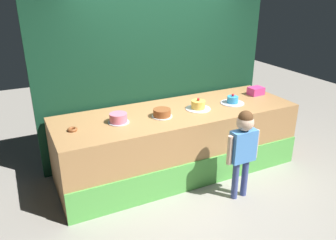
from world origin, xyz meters
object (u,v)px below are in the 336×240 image
Objects in this scene: cake_center_right at (198,105)px; cake_far_left at (118,118)px; pink_box at (256,91)px; cake_center_left at (162,113)px; donut at (72,129)px; child_figure at (243,143)px; cake_far_right at (233,101)px.

cake_far_left is at bearing 178.73° from cake_center_right.
cake_center_left is at bearing -173.38° from pink_box.
cake_far_left is at bearing 0.12° from donut.
pink_box is at bearing 6.62° from cake_center_left.
cake_far_right is (0.47, 0.88, 0.20)m from child_figure.
child_figure is 1.50m from pink_box.
donut is 0.45× the size of cake_center_left.
cake_far_left is (-1.26, 0.92, 0.22)m from child_figure.
child_figure is at bearing -83.04° from cake_center_right.
donut is at bearing 179.04° from cake_far_right.
pink_box is 0.65× the size of cake_center_right.
child_figure is at bearing -118.06° from cake_far_right.
pink_box is 2.89m from donut.
cake_center_left is (-0.69, 0.85, 0.21)m from child_figure.
cake_center_right is at bearing 3.84° from cake_center_left.
donut is at bearing 179.20° from cake_center_right.
donut is at bearing 176.87° from cake_center_left.
cake_far_left is at bearing 173.64° from cake_center_left.
pink_box is at bearing 45.27° from child_figure.
cake_center_right is 0.58m from cake_far_right.
cake_center_right is (-0.11, 0.89, 0.21)m from child_figure.
pink_box is 0.83× the size of cake_center_left.
cake_far_left is (0.58, 0.00, 0.04)m from donut.
child_figure is 2.06m from donut.
child_figure is 4.37× the size of cake_far_left.
child_figure is at bearing -36.02° from cake_far_left.
child_figure is 0.92m from cake_center_right.
cake_center_left is at bearing -6.36° from cake_far_left.
child_figure is at bearing -134.73° from pink_box.
pink_box is at bearing 2.74° from donut.
child_figure is 5.21× the size of pink_box.
cake_far_left is 0.77× the size of cake_center_right.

